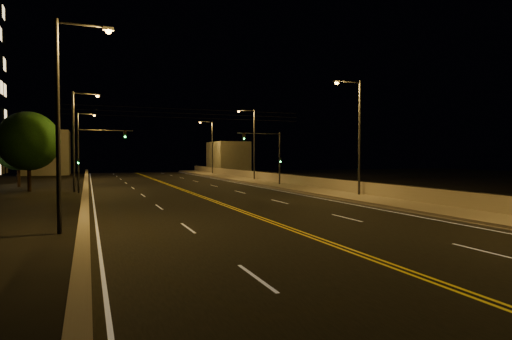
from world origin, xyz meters
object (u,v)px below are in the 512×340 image
object	(u,v)px
streetlight_1	(357,131)
tree_0	(29,141)
traffic_signal_left	(89,152)
streetlight_2	(252,140)
streetlight_5	(77,134)
streetlight_6	(80,141)
streetlight_4	(64,111)
traffic_signal_right	(271,152)
tree_1	(18,147)
streetlight_3	(211,144)

from	to	relation	value
streetlight_1	tree_0	distance (m)	31.19
streetlight_1	traffic_signal_left	bearing A→B (deg)	145.61
streetlight_2	streetlight_5	distance (m)	23.19
streetlight_5	streetlight_6	size ratio (longest dim) A/B	1.00
streetlight_2	tree_0	distance (m)	26.62
streetlight_4	traffic_signal_left	distance (m)	22.37
streetlight_6	tree_0	size ratio (longest dim) A/B	1.24
streetlight_1	traffic_signal_right	xyz separation A→B (m)	(-1.53, 13.91, -1.67)
streetlight_4	streetlight_2	bearing A→B (deg)	56.25
streetlight_1	traffic_signal_left	xyz separation A→B (m)	(-20.33, 13.91, -1.67)
tree_1	tree_0	bearing A→B (deg)	-75.24
streetlight_4	streetlight_5	bearing A→B (deg)	90.00
tree_0	traffic_signal_left	bearing A→B (deg)	-32.66
streetlight_1	tree_1	distance (m)	36.94
streetlight_3	traffic_signal_right	world-z (taller)	streetlight_3
streetlight_2	streetlight_5	world-z (taller)	same
streetlight_5	traffic_signal_left	world-z (taller)	streetlight_5
streetlight_2	streetlight_6	xyz separation A→B (m)	(-21.47, 13.08, 0.00)
streetlight_6	traffic_signal_left	distance (m)	23.02
streetlight_6	traffic_signal_left	size ratio (longest dim) A/B	1.58
traffic_signal_right	traffic_signal_left	size ratio (longest dim) A/B	1.00
streetlight_3	streetlight_6	xyz separation A→B (m)	(-21.47, -7.56, 0.00)
streetlight_2	streetlight_3	distance (m)	20.65
streetlight_6	traffic_signal_left	world-z (taller)	streetlight_6
tree_0	tree_1	distance (m)	7.23
streetlight_4	tree_0	distance (m)	26.19
streetlight_1	streetlight_6	distance (m)	42.65
traffic_signal_right	traffic_signal_left	distance (m)	18.80
traffic_signal_right	tree_0	size ratio (longest dim) A/B	0.78
streetlight_5	streetlight_3	bearing A→B (deg)	53.88
streetlight_3	streetlight_6	size ratio (longest dim) A/B	1.00
traffic_signal_left	tree_0	size ratio (longest dim) A/B	0.78
streetlight_3	streetlight_5	bearing A→B (deg)	-126.12
streetlight_3	streetlight_6	distance (m)	22.76
streetlight_1	streetlight_5	size ratio (longest dim) A/B	1.00
streetlight_5	traffic_signal_right	world-z (taller)	streetlight_5
streetlight_4	tree_1	size ratio (longest dim) A/B	1.36
streetlight_1	traffic_signal_left	distance (m)	24.69
streetlight_2	streetlight_3	world-z (taller)	same
streetlight_2	traffic_signal_left	bearing A→B (deg)	-154.15
streetlight_1	streetlight_3	distance (m)	44.41
traffic_signal_right	tree_1	distance (m)	28.19
traffic_signal_left	tree_1	size ratio (longest dim) A/B	0.86
tree_0	tree_1	bearing A→B (deg)	104.76
traffic_signal_right	tree_1	world-z (taller)	tree_1
streetlight_3	tree_0	xyz separation A→B (m)	(-25.85, -26.96, -0.62)
streetlight_3	traffic_signal_right	bearing A→B (deg)	-92.88
streetlight_2	streetlight_3	bearing A→B (deg)	90.00
streetlight_5	traffic_signal_right	distance (m)	20.03
traffic_signal_right	tree_0	xyz separation A→B (m)	(-24.31, 3.54, 1.05)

